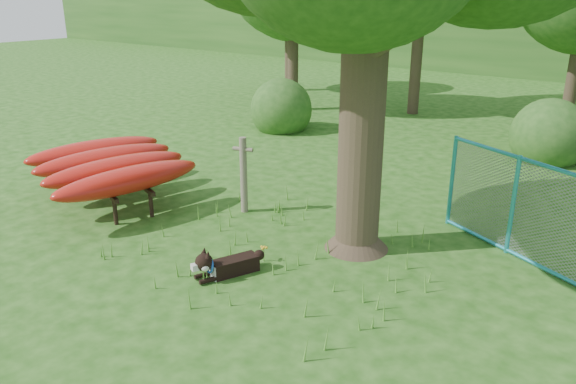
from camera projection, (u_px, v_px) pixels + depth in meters
The scene contains 8 objects.
ground at pixel (226, 276), 8.09m from camera, with size 80.00×80.00×0.00m, color #1A490E.
wooden_post at pixel (244, 173), 10.21m from camera, with size 0.39×0.19×1.42m.
kayak_rack at pixel (110, 164), 10.76m from camera, with size 3.32×3.58×0.97m.
husky_dog at pixel (224, 265), 8.05m from camera, with size 0.59×1.04×0.49m.
fence_section at pixel (513, 205), 8.57m from camera, with size 2.50×1.18×2.64m.
wildflower_clump at pixel (264, 249), 8.48m from camera, with size 0.12×0.12×0.26m.
shrub_left at pixel (281, 130), 16.54m from camera, with size 1.80×1.80×1.80m, color #25511A.
shrub_mid at pixel (545, 160), 13.59m from camera, with size 1.80×1.80×1.80m, color #25511A.
Camera 1 is at (5.15, -5.10, 3.91)m, focal length 35.00 mm.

